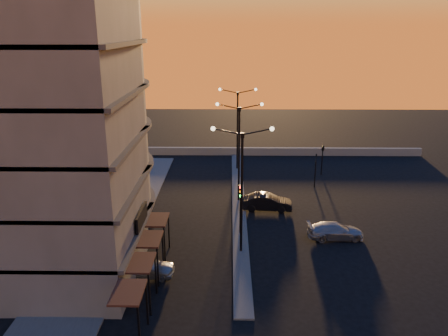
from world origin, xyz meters
The scene contains 14 objects.
ground centered at (0.00, 0.00, 0.00)m, with size 120.00×120.00×0.00m, color black.
sidewalk_west centered at (-10.50, 4.00, 0.06)m, with size 5.00×40.00×0.12m, color #51514E.
median centered at (0.00, 10.00, 0.06)m, with size 1.20×36.00×0.12m, color #51514E.
parapet centered at (2.00, 26.00, 0.50)m, with size 44.00×0.50×1.00m, color gray.
building centered at (-14.00, 0.03, 11.91)m, with size 14.35×17.08×25.00m.
streetlamp_near centered at (0.00, 0.00, 5.59)m, with size 4.32×0.32×9.51m.
streetlamp_mid centered at (0.00, 10.00, 5.59)m, with size 4.32×0.32×9.51m.
streetlamp_far centered at (0.00, 20.00, 5.59)m, with size 4.32×0.32×9.51m.
traffic_light_main centered at (0.00, 2.87, 2.89)m, with size 0.28×0.44×4.25m.
signal_east_a centered at (8.00, 14.00, 1.93)m, with size 0.13×0.16×3.60m.
signal_east_b centered at (9.50, 18.00, 3.10)m, with size 0.42×1.99×3.60m.
car_hatchback centered at (-6.50, -3.31, 0.68)m, with size 1.60×3.98×1.36m, color #9A9EA1.
car_sedan centered at (2.55, 7.93, 0.75)m, with size 1.58×4.53×1.49m, color black.
car_wagon centered at (7.51, 2.33, 0.64)m, with size 1.79×4.40×1.28m, color #96989D.
Camera 1 is at (-0.84, -28.98, 15.85)m, focal length 35.00 mm.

